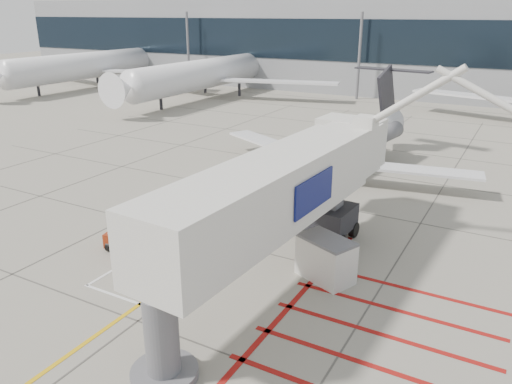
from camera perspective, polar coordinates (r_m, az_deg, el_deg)
The scene contains 10 objects.
ground_plane at distance 24.35m, azimuth -7.00°, elevation -9.78°, with size 260.00×260.00×0.00m, color gray.
regional_jet at distance 34.85m, azimuth 5.43°, elevation 6.09°, with size 22.54×28.42×7.45m, color silver, non-canonical shape.
jet_bridge at distance 21.56m, azimuth 1.60°, elevation -1.62°, with size 9.69×20.46×8.18m, color silver, non-canonical shape.
pushback_tug at distance 27.56m, azimuth -14.56°, elevation -5.19°, with size 2.09×1.30×1.22m, color maroon, non-canonical shape.
baggage_cart at distance 27.59m, azimuth -2.87°, elevation -4.38°, with size 2.09×1.32×1.32m, color #55565A, non-canonical shape.
ground_power_unit at distance 23.91m, azimuth 7.98°, elevation -7.57°, with size 2.64×1.54×2.09m, color silver, non-canonical shape.
cone_nose at distance 30.22m, azimuth -3.90°, elevation -3.01°, with size 0.37×0.37×0.51m, color #FC450D.
cone_side at distance 30.66m, azimuth 2.66°, elevation -2.64°, with size 0.37×0.37×0.51m, color #FF610D.
bg_aircraft_a at distance 90.98m, azimuth -17.61°, elevation 15.50°, with size 38.29×42.55×12.76m, color silver, non-canonical shape.
bg_aircraft_b at distance 76.01m, azimuth -4.89°, elevation 15.50°, with size 37.38×41.54×12.46m, color silver, non-canonical shape.
Camera 1 is at (12.79, -16.89, 12.01)m, focal length 35.00 mm.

